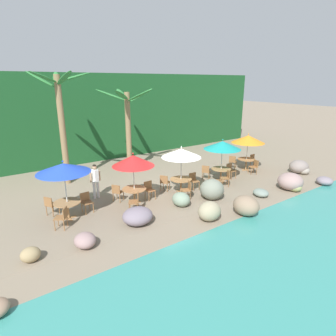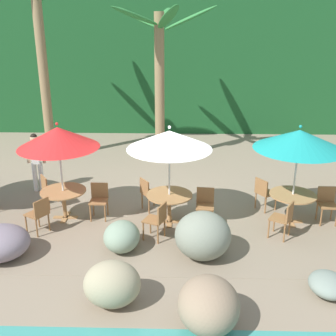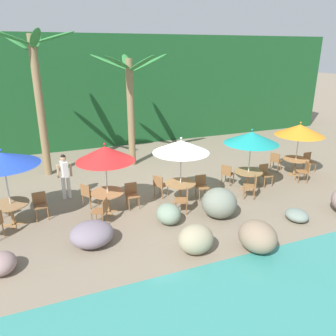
{
  "view_description": "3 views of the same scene",
  "coord_description": "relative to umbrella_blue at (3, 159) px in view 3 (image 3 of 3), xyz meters",
  "views": [
    {
      "loc": [
        -8.26,
        -11.02,
        5.45
      ],
      "look_at": [
        -0.52,
        -0.09,
        1.37
      ],
      "focal_mm": 30.44,
      "sensor_mm": 36.0,
      "label": 1
    },
    {
      "loc": [
        0.32,
        -9.35,
        4.71
      ],
      "look_at": [
        0.08,
        -0.2,
        1.36
      ],
      "focal_mm": 44.41,
      "sensor_mm": 36.0,
      "label": 2
    },
    {
      "loc": [
        -4.38,
        -10.32,
        5.22
      ],
      "look_at": [
        -0.19,
        0.12,
        1.19
      ],
      "focal_mm": 35.56,
      "sensor_mm": 36.0,
      "label": 3
    }
  ],
  "objects": [
    {
      "name": "dining_table_teal",
      "position": [
        8.49,
        -0.33,
        -1.57
      ],
      "size": [
        1.1,
        1.1,
        0.74
      ],
      "color": "#A37547",
      "rests_on": "ground"
    },
    {
      "name": "dining_table_blue",
      "position": [
        -0.0,
        0.0,
        -1.57
      ],
      "size": [
        1.1,
        1.1,
        0.74
      ],
      "color": "#A37547",
      "rests_on": "ground"
    },
    {
      "name": "chair_orange_seaward",
      "position": [
        12.17,
        0.35,
        -1.67
      ],
      "size": [
        0.43,
        0.44,
        0.87
      ],
      "color": "olive",
      "rests_on": "ground"
    },
    {
      "name": "chair_teal_left",
      "position": [
        8.12,
        -1.1,
        -1.67
      ],
      "size": [
        0.58,
        0.58,
        0.87
      ],
      "color": "olive",
      "rests_on": "ground"
    },
    {
      "name": "dining_table_orange",
      "position": [
        11.32,
        0.24,
        -1.57
      ],
      "size": [
        1.1,
        1.1,
        0.74
      ],
      "color": "#A37547",
      "rests_on": "ground"
    },
    {
      "name": "dining_table_white",
      "position": [
        5.55,
        -0.42,
        -1.57
      ],
      "size": [
        1.1,
        1.1,
        0.74
      ],
      "color": "#A37547",
      "rests_on": "ground"
    },
    {
      "name": "foliage_backdrop",
      "position": [
        5.44,
        8.91,
        0.81
      ],
      "size": [
        28.0,
        2.4,
        6.0
      ],
      "color": "#194C23",
      "rests_on": "ground"
    },
    {
      "name": "umbrella_orange",
      "position": [
        11.32,
        0.24,
        -0.17
      ],
      "size": [
        2.04,
        2.04,
        2.36
      ],
      "color": "silver",
      "rests_on": "ground"
    },
    {
      "name": "umbrella_white",
      "position": [
        5.55,
        -0.42,
        -0.1
      ],
      "size": [
        1.96,
        1.96,
        2.41
      ],
      "color": "silver",
      "rests_on": "ground"
    },
    {
      "name": "chair_blue_seaward",
      "position": [
        0.84,
        0.17,
        -1.67
      ],
      "size": [
        0.46,
        0.46,
        0.87
      ],
      "color": "olive",
      "rests_on": "ground"
    },
    {
      "name": "palm_tree_nearest",
      "position": [
        1.26,
        4.36,
        1.74
      ],
      "size": [
        3.2,
        3.25,
        6.01
      ],
      "color": "olive",
      "rests_on": "ground"
    },
    {
      "name": "umbrella_teal",
      "position": [
        8.49,
        -0.33,
        -0.1
      ],
      "size": [
        2.06,
        2.06,
        2.43
      ],
      "color": "silver",
      "rests_on": "ground"
    },
    {
      "name": "chair_teal_seaward",
      "position": [
        9.34,
        -0.25,
        -1.67
      ],
      "size": [
        0.43,
        0.44,
        0.87
      ],
      "color": "olive",
      "rests_on": "ground"
    },
    {
      "name": "chair_orange_left",
      "position": [
        11.07,
        -0.58,
        -1.67
      ],
      "size": [
        0.56,
        0.55,
        0.87
      ],
      "color": "olive",
      "rests_on": "ground"
    },
    {
      "name": "rock_seawall",
      "position": [
        7.32,
        -2.76,
        -1.81
      ],
      "size": [
        17.53,
        3.33,
        0.98
      ],
      "color": "tan",
      "rests_on": "ground"
    },
    {
      "name": "dining_table_red",
      "position": [
        2.97,
        -0.25,
        -1.57
      ],
      "size": [
        1.1,
        1.1,
        0.74
      ],
      "color": "#A37547",
      "rests_on": "ground"
    },
    {
      "name": "chair_orange_inland",
      "position": [
        10.83,
        0.93,
        -1.67
      ],
      "size": [
        0.58,
        0.57,
        0.87
      ],
      "color": "olive",
      "rests_on": "ground"
    },
    {
      "name": "umbrella_red",
      "position": [
        2.97,
        -0.25,
        -0.11
      ],
      "size": [
        1.91,
        1.91,
        2.43
      ],
      "color": "silver",
      "rests_on": "ground"
    },
    {
      "name": "chair_red_left",
      "position": [
        2.6,
        -1.03,
        -1.67
      ],
      "size": [
        0.58,
        0.58,
        0.87
      ],
      "color": "olive",
      "rests_on": "ground"
    },
    {
      "name": "ground_plane",
      "position": [
        5.44,
        -0.09,
        -2.19
      ],
      "size": [
        120.0,
        120.0,
        0.0
      ],
      "primitive_type": "plane",
      "color": "gray"
    },
    {
      "name": "waiter_in_white",
      "position": [
        1.78,
        1.43,
        -1.2
      ],
      "size": [
        0.52,
        0.37,
        1.7
      ],
      "color": "white",
      "rests_on": "ground"
    },
    {
      "name": "terrace_deck",
      "position": [
        5.44,
        -0.09,
        -2.18
      ],
      "size": [
        18.0,
        5.2,
        0.01
      ],
      "color": "gray",
      "rests_on": "ground"
    },
    {
      "name": "chair_teal_inland",
      "position": [
        7.94,
        0.33,
        -1.67
      ],
      "size": [
        0.59,
        0.59,
        0.87
      ],
      "color": "olive",
      "rests_on": "ground"
    },
    {
      "name": "umbrella_blue",
      "position": [
        0.0,
        0.0,
        0.0
      ],
      "size": [
        2.11,
        2.11,
        2.5
      ],
      "color": "silver",
      "rests_on": "ground"
    },
    {
      "name": "chair_white_left",
      "position": [
        5.31,
        -1.24,
        -1.67
      ],
      "size": [
        0.56,
        0.55,
        0.87
      ],
      "color": "olive",
      "rests_on": "ground"
    },
    {
      "name": "chair_red_seaward",
      "position": [
        3.82,
        -0.16,
        -1.67
      ],
      "size": [
        0.42,
        0.43,
        0.87
      ],
      "color": "olive",
      "rests_on": "ground"
    },
    {
      "name": "chair_white_inland",
      "position": [
        5.0,
        0.24,
        -1.67
      ],
      "size": [
        0.59,
        0.59,
        0.87
      ],
      "color": "olive",
      "rests_on": "ground"
    },
    {
      "name": "chair_red_inland",
      "position": [
        2.41,
        0.39,
        -1.67
      ],
      "size": [
        0.59,
        0.59,
        0.87
      ],
      "color": "olive",
      "rests_on": "ground"
    },
    {
      "name": "chair_white_seaward",
      "position": [
        6.4,
        -0.4,
        -1.67
      ],
      "size": [
        0.45,
        0.46,
        0.87
      ],
      "color": "olive",
      "rests_on": "ground"
    },
    {
      "name": "palm_tree_second",
      "position": [
        5.11,
        4.25,
        1.26
      ],
      "size": [
        3.42,
        3.66,
        5.08
      ],
      "color": "olive",
      "rests_on": "ground"
    }
  ]
}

